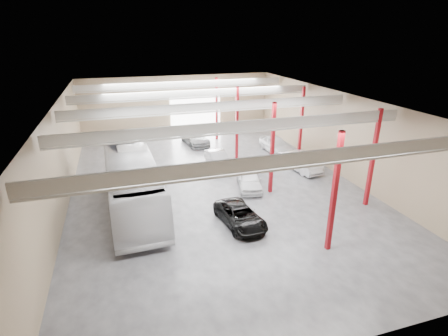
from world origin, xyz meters
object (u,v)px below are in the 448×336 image
car_row_b (218,159)px  car_row_c (195,137)px  car_row_a (249,179)px  car_right_far (276,145)px  car_right_near (301,162)px  coach_bus (132,179)px  black_sedan (240,216)px

car_row_b → car_row_c: size_ratio=0.82×
car_row_a → car_row_b: (-1.08, 5.20, -0.03)m
car_row_c → car_right_far: size_ratio=1.09×
car_right_near → car_right_far: (0.00, 5.20, 0.05)m
coach_bus → car_row_c: (7.43, 12.89, -1.17)m
coach_bus → car_row_c: bearing=58.1°
car_row_c → car_right_near: car_right_near is taller
coach_bus → car_row_a: coach_bus is taller
car_row_c → car_right_far: bearing=-43.0°
car_row_a → car_row_b: size_ratio=1.00×
black_sedan → car_right_far: size_ratio=0.96×
car_row_b → car_right_far: car_right_far is taller
car_row_a → car_right_near: size_ratio=0.93×
car_row_a → black_sedan: bearing=-103.0°
car_row_c → car_row_b: bearing=-93.5°
car_row_c → car_right_near: 12.84m
coach_bus → car_right_near: size_ratio=2.95×
car_row_b → car_right_near: (6.88, -2.94, 0.06)m
car_row_b → car_right_near: 7.48m
black_sedan → car_right_far: (8.42, 12.66, 0.18)m
car_row_b → car_right_near: car_right_near is taller
car_right_far → car_right_near: bearing=-93.0°
coach_bus → car_right_far: 16.62m
car_right_far → car_row_c: bearing=140.9°
car_row_a → car_row_c: car_row_c is taller
car_row_c → black_sedan: bearing=-100.4°
car_row_a → car_right_far: car_right_far is taller
car_right_far → car_row_a: bearing=-130.9°
black_sedan → car_row_b: bearing=75.0°
coach_bus → car_row_a: (8.96, 0.09, -1.19)m
car_right_near → car_row_c: bearing=116.7°
car_row_c → car_right_far: (7.34, -5.34, 0.06)m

